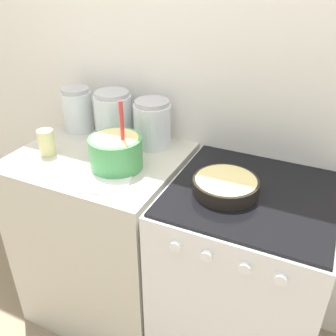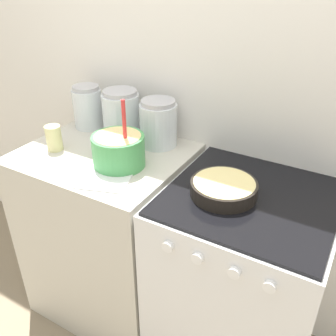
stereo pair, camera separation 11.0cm
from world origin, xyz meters
name	(u,v)px [view 1 (the left image)]	position (x,y,z in m)	size (l,w,h in m)	color
wall_back	(204,88)	(0.00, 0.64, 1.20)	(4.46, 0.05, 2.40)	white
countertop_cabinet	(106,237)	(-0.37, 0.31, 0.47)	(0.73, 0.62, 0.94)	beige
stove	(241,281)	(0.33, 0.31, 0.47)	(0.64, 0.64, 0.94)	silver
mixing_bowl	(116,151)	(-0.23, 0.25, 1.01)	(0.22, 0.22, 0.30)	#4CA559
baking_pan	(226,185)	(0.24, 0.26, 0.97)	(0.25, 0.25, 0.06)	black
storage_jar_left	(78,112)	(-0.61, 0.51, 1.03)	(0.15, 0.15, 0.22)	silver
storage_jar_middle	(114,118)	(-0.40, 0.51, 1.03)	(0.18, 0.18, 0.23)	silver
storage_jar_right	(153,127)	(-0.19, 0.51, 1.03)	(0.17, 0.17, 0.22)	silver
tin_can	(47,142)	(-0.57, 0.23, 1.00)	(0.07, 0.07, 0.12)	beige
recipe_page	(108,177)	(-0.22, 0.17, 0.94)	(0.27, 0.31, 0.01)	white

